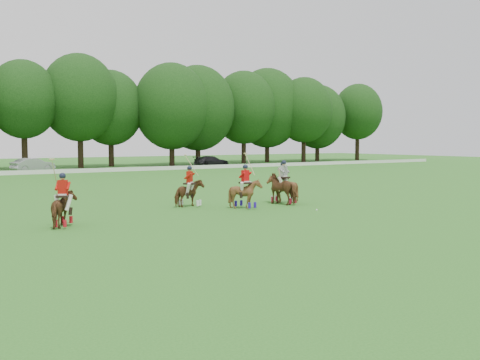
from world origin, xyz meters
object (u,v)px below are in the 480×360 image
polo_red_b (190,193)px  polo_ball (317,210)px  polo_red_a (63,208)px  polo_stripe_a (284,188)px  car_mid (33,165)px  polo_red_c (245,193)px  polo_stripe_b (283,188)px  car_right (212,161)px

polo_red_b → polo_ball: polo_red_b is taller
polo_red_a → polo_stripe_a: (12.04, 1.37, 0.10)m
car_mid → polo_ball: (4.62, -41.61, -0.72)m
polo_red_a → polo_red_c: bearing=5.6°
polo_red_b → polo_ball: (4.46, -4.81, -0.70)m
polo_red_a → polo_stripe_b: 12.52m
polo_red_c → polo_red_a: bearing=-174.4°
car_mid → polo_stripe_a: polo_stripe_a is taller
polo_stripe_b → polo_ball: polo_stripe_b is taller
polo_stripe_a → polo_ball: size_ratio=26.31×
car_mid → polo_red_a: polo_red_a is taller
car_mid → polo_red_a: size_ratio=1.72×
car_mid → car_right: 22.51m
car_right → polo_red_a: bearing=146.1°
polo_red_a → polo_red_b: (7.23, 3.08, -0.03)m
car_mid → polo_stripe_a: bearing=168.5°
car_mid → polo_red_a: bearing=151.1°
car_right → polo_stripe_a: 42.32m
polo_stripe_b → car_mid: bearing=98.0°
car_right → polo_red_c: size_ratio=1.73×
car_mid → polo_stripe_a: size_ratio=1.95×
polo_red_a → polo_red_b: polo_red_a is taller
car_right → polo_stripe_b: size_ratio=2.12×
polo_ball → car_right: bearing=66.7°
car_right → polo_red_c: 43.95m
polo_red_c → polo_stripe_b: size_ratio=1.23×
car_right → polo_red_b: size_ratio=1.79×
polo_stripe_a → polo_stripe_b: (0.34, 0.54, -0.06)m
polo_red_c → polo_stripe_a: (2.78, 0.46, 0.07)m
car_right → polo_ball: car_right is taller
polo_stripe_a → polo_ball: 3.23m
polo_red_c → polo_ball: bearing=-47.4°
polo_red_b → polo_ball: size_ratio=29.62×
polo_red_a → polo_stripe_a: 12.12m
car_mid → car_right: (22.51, 0.00, -0.07)m
polo_stripe_a → polo_stripe_b: polo_stripe_a is taller
polo_stripe_b → polo_ball: size_ratio=25.07×
car_mid → polo_red_c: polo_red_c is taller
polo_stripe_a → polo_stripe_b: bearing=57.7°
car_right → polo_ball: 45.30m
polo_red_b → polo_stripe_b: polo_red_b is taller
car_mid → polo_ball: bearing=167.5°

